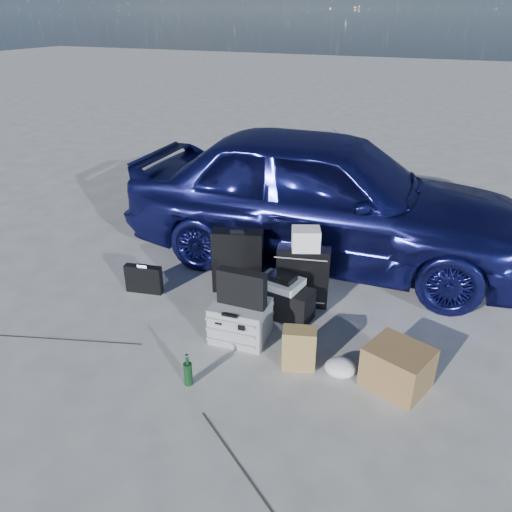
{
  "coord_description": "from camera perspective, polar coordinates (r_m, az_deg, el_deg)",
  "views": [
    {
      "loc": [
        1.72,
        -3.11,
        2.66
      ],
      "look_at": [
        -0.03,
        0.85,
        0.51
      ],
      "focal_mm": 35.0,
      "sensor_mm": 36.0,
      "label": 1
    }
  ],
  "objects": [
    {
      "name": "white_carton",
      "position": [
        4.72,
        5.72,
        1.94
      ],
      "size": [
        0.32,
        0.29,
        0.21
      ],
      "primitive_type": "cube",
      "rotation": [
        0.0,
        0.0,
        0.39
      ],
      "color": "white",
      "rests_on": "suitcase_right"
    },
    {
      "name": "suitcase_right",
      "position": [
        4.92,
        5.38,
        -2.3
      ],
      "size": [
        0.54,
        0.29,
        0.61
      ],
      "primitive_type": "cube",
      "rotation": [
        0.0,
        0.0,
        0.23
      ],
      "color": "black",
      "rests_on": "ground"
    },
    {
      "name": "cardboard_box",
      "position": [
        4.1,
        15.88,
        -12.12
      ],
      "size": [
        0.56,
        0.52,
        0.34
      ],
      "primitive_type": "cube",
      "rotation": [
        0.0,
        0.0,
        -0.33
      ],
      "color": "olive",
      "rests_on": "ground"
    },
    {
      "name": "flat_box_black",
      "position": [
        4.67,
        2.97,
        -2.43
      ],
      "size": [
        0.28,
        0.22,
        0.05
      ],
      "primitive_type": "cube",
      "rotation": [
        0.0,
        0.0,
        -0.18
      ],
      "color": "black",
      "rests_on": "flat_box_white"
    },
    {
      "name": "plastic_bag",
      "position": [
        4.16,
        9.65,
        -12.47
      ],
      "size": [
        0.32,
        0.29,
        0.14
      ],
      "primitive_type": "ellipsoid",
      "rotation": [
        0.0,
        0.0,
        0.33
      ],
      "color": "white",
      "rests_on": "ground"
    },
    {
      "name": "flat_box_white",
      "position": [
        4.71,
        2.79,
        -3.04
      ],
      "size": [
        0.44,
        0.35,
        0.07
      ],
      "primitive_type": "cube",
      "rotation": [
        0.0,
        0.0,
        -0.14
      ],
      "color": "white",
      "rests_on": "duffel_bag"
    },
    {
      "name": "duffel_bag",
      "position": [
        4.79,
        2.82,
        -5.16
      ],
      "size": [
        0.64,
        0.33,
        0.31
      ],
      "primitive_type": "cube",
      "rotation": [
        0.0,
        0.0,
        -0.11
      ],
      "color": "black",
      "rests_on": "ground"
    },
    {
      "name": "suitcase_left",
      "position": [
        5.12,
        -2.1,
        -0.59
      ],
      "size": [
        0.55,
        0.33,
        0.67
      ],
      "primitive_type": "cube",
      "rotation": [
        0.0,
        0.0,
        0.3
      ],
      "color": "black",
      "rests_on": "ground"
    },
    {
      "name": "ground",
      "position": [
        4.43,
        -4.14,
        -10.49
      ],
      "size": [
        60.0,
        60.0,
        0.0
      ],
      "primitive_type": "plane",
      "color": "beige",
      "rests_on": "ground"
    },
    {
      "name": "kraft_bag",
      "position": [
        4.14,
        4.95,
        -10.46
      ],
      "size": [
        0.31,
        0.23,
        0.36
      ],
      "primitive_type": "cube",
      "rotation": [
        0.0,
        0.0,
        0.3
      ],
      "color": "#AB904A",
      "rests_on": "ground"
    },
    {
      "name": "car",
      "position": [
        5.73,
        7.71,
        6.84
      ],
      "size": [
        4.56,
        2.05,
        1.52
      ],
      "primitive_type": "imported",
      "rotation": [
        0.0,
        0.0,
        1.63
      ],
      "color": "navy",
      "rests_on": "ground"
    },
    {
      "name": "green_bottle",
      "position": [
        4.01,
        -7.8,
        -12.81
      ],
      "size": [
        0.08,
        0.08,
        0.27
      ],
      "primitive_type": "cylinder",
      "rotation": [
        0.0,
        0.0,
        -0.25
      ],
      "color": "#0F3216",
      "rests_on": "ground"
    },
    {
      "name": "pelican_case",
      "position": [
        4.46,
        -1.78,
        -7.4
      ],
      "size": [
        0.52,
        0.44,
        0.35
      ],
      "primitive_type": "cube",
      "rotation": [
        0.0,
        0.0,
        0.09
      ],
      "color": "#A3A6A8",
      "rests_on": "ground"
    },
    {
      "name": "laptop_bag",
      "position": [
        4.28,
        -1.64,
        -3.7
      ],
      "size": [
        0.43,
        0.12,
        0.32
      ],
      "primitive_type": "cube",
      "rotation": [
        0.0,
        0.0,
        0.04
      ],
      "color": "black",
      "rests_on": "pelican_case"
    },
    {
      "name": "briefcase",
      "position": [
        5.29,
        -12.7,
        -2.59
      ],
      "size": [
        0.4,
        0.16,
        0.3
      ],
      "primitive_type": "cube",
      "rotation": [
        0.0,
        0.0,
        0.2
      ],
      "color": "black",
      "rests_on": "ground"
    }
  ]
}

